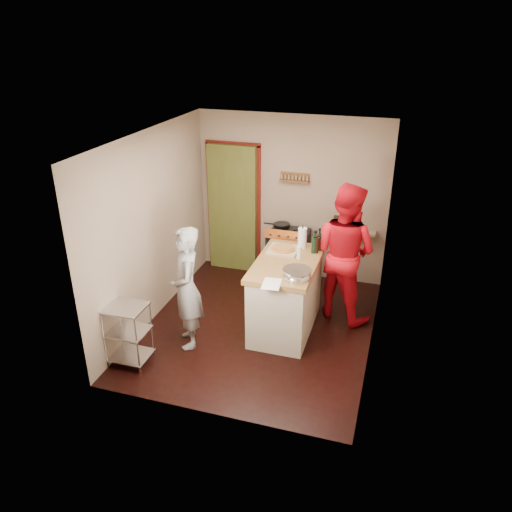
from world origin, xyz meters
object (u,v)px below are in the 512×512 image
at_px(stove, 288,256).
at_px(person_stripe, 187,288).
at_px(island, 286,294).
at_px(person_red, 344,252).
at_px(wire_shelving, 128,332).

height_order(stove, person_stripe, person_stripe).
distance_m(island, person_red, 0.98).
relative_size(island, person_red, 0.76).
distance_m(wire_shelving, island, 2.08).
bearing_deg(stove, person_red, -37.77).
bearing_deg(stove, wire_shelving, -116.85).
xyz_separation_m(wire_shelving, island, (1.63, 1.30, 0.09)).
height_order(island, person_stripe, person_stripe).
bearing_deg(person_stripe, wire_shelving, -69.34).
distance_m(stove, wire_shelving, 2.94).
bearing_deg(person_red, stove, -14.01).
xyz_separation_m(wire_shelving, person_stripe, (0.52, 0.60, 0.37)).
bearing_deg(stove, person_stripe, -111.67).
relative_size(island, person_stripe, 0.92).
relative_size(stove, person_stripe, 0.62).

